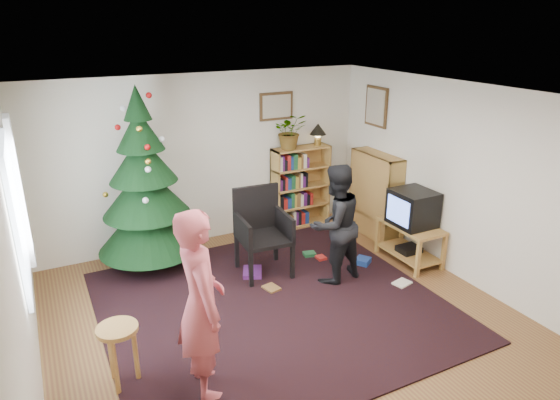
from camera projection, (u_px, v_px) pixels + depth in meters
name	position (u px, v px, depth m)	size (l,w,h in m)	color
floor	(284.00, 319.00, 5.65)	(5.00, 5.00, 0.00)	brown
ceiling	(284.00, 96.00, 4.79)	(5.00, 5.00, 0.00)	white
wall_back	(206.00, 160.00, 7.32)	(5.00, 0.02, 2.50)	silver
wall_front	(467.00, 349.00, 3.13)	(5.00, 0.02, 2.50)	silver
wall_left	(19.00, 267.00, 4.16)	(0.02, 5.00, 2.50)	silver
wall_right	(460.00, 183.00, 6.29)	(0.02, 5.00, 2.50)	silver
rug	(272.00, 305.00, 5.90)	(3.80, 3.60, 0.02)	black
window_pane	(16.00, 215.00, 4.59)	(0.04, 1.20, 1.40)	silver
curtain	(20.00, 192.00, 5.19)	(0.06, 0.35, 1.60)	white
picture_back	(276.00, 106.00, 7.55)	(0.55, 0.03, 0.42)	#4C3319
picture_right	(376.00, 107.00, 7.50)	(0.03, 0.50, 0.60)	#4C3319
christmas_tree	(146.00, 195.00, 6.53)	(1.35, 1.35, 2.45)	#3F2816
bookshelf_back	(301.00, 186.00, 8.03)	(0.95, 0.30, 1.30)	#B0863F
bookshelf_right	(375.00, 194.00, 7.65)	(0.30, 0.95, 1.30)	#B0863F
tv_stand	(410.00, 239.00, 6.90)	(0.50, 0.91, 0.55)	#B0863F
crt_tv	(413.00, 208.00, 6.74)	(0.51, 0.55, 0.48)	black
armchair	(260.00, 227.00, 6.54)	(0.67, 0.67, 1.15)	black
stool	(118.00, 340.00, 4.48)	(0.37, 0.37, 0.62)	#B0863F
person_standing	(201.00, 304.00, 4.31)	(0.64, 0.42, 1.76)	#B0464E
person_by_chair	(335.00, 224.00, 6.24)	(0.75, 0.59, 1.55)	black
potted_plant	(290.00, 131.00, 7.63)	(0.50, 0.43, 0.55)	gray
table_lamp	(318.00, 131.00, 7.86)	(0.26, 0.26, 0.35)	#A57F33
floor_clutter	(323.00, 265.00, 6.78)	(1.79, 1.44, 0.08)	#A51E19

